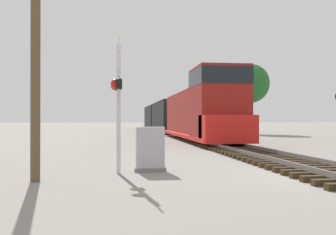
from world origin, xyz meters
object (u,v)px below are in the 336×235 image
relay_cabinet (150,150)px  crossing_signal_near (118,93)px  tree_mid_background (250,84)px  freight_train (172,116)px  tree_deep_background (215,98)px

relay_cabinet → crossing_signal_near: bearing=-158.3°
crossing_signal_near → tree_mid_background: 34.12m
freight_train → crossing_signal_near: (-5.91, -31.72, 0.39)m
relay_cabinet → tree_mid_background: bearing=65.9°
tree_deep_background → crossing_signal_near: bearing=-107.1°
crossing_signal_near → tree_mid_background: size_ratio=0.51×
freight_train → tree_deep_background: bearing=63.5°
relay_cabinet → tree_mid_background: (13.58, 30.30, 4.92)m
freight_train → tree_mid_background: 9.43m
crossing_signal_near → relay_cabinet: (0.98, 0.39, -1.71)m
freight_train → tree_mid_background: (8.66, -1.03, 3.60)m
crossing_signal_near → tree_deep_background: (15.94, 51.85, 2.71)m
crossing_signal_near → tree_deep_background: size_ratio=0.53×
tree_mid_background → tree_deep_background: (1.38, 21.16, -0.50)m
crossing_signal_near → tree_mid_background: bearing=153.4°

